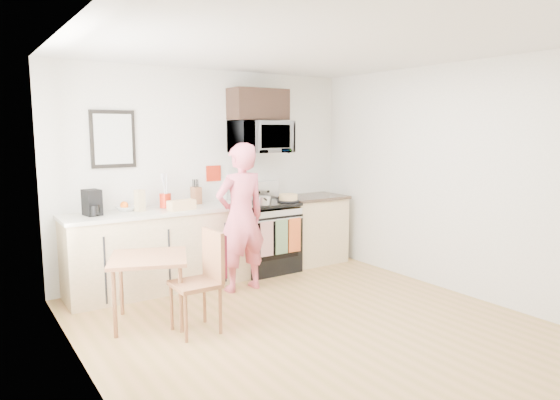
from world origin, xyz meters
TOP-DOWN VIEW (x-y plane):
  - floor at (0.00, 0.00)m, footprint 4.60×4.60m
  - back_wall at (0.00, 2.30)m, footprint 4.00×0.04m
  - left_wall at (-2.00, 0.00)m, footprint 0.04×4.60m
  - right_wall at (2.00, 0.00)m, footprint 0.04×4.60m
  - ceiling at (0.00, 0.00)m, footprint 4.00×4.60m
  - window at (-1.96, 0.80)m, footprint 0.06×1.40m
  - cabinet_left at (-0.80, 2.00)m, footprint 2.10×0.60m
  - countertop_left at (-0.80, 2.00)m, footprint 2.14×0.64m
  - cabinet_right at (1.43, 2.00)m, footprint 0.84×0.60m
  - countertop_right at (1.43, 2.00)m, footprint 0.88×0.64m
  - range at (0.63, 1.98)m, footprint 0.76×0.70m
  - microwave at (0.63, 2.08)m, footprint 0.76×0.51m
  - upper_cabinet at (0.63, 2.12)m, footprint 0.76×0.35m
  - wall_art at (-1.20, 2.28)m, footprint 0.50×0.04m
  - wall_trivet at (0.05, 2.28)m, footprint 0.20×0.02m
  - person at (-0.02, 1.45)m, footprint 0.63×0.42m
  - dining_table at (-1.25, 1.05)m, footprint 0.80×0.80m
  - chair at (-0.84, 0.61)m, footprint 0.44×0.40m
  - knife_block at (-0.23, 2.20)m, footprint 0.10×0.14m
  - utensil_crock at (-0.67, 2.12)m, footprint 0.14×0.14m
  - fruit_bowl at (-1.13, 2.13)m, footprint 0.29×0.29m
  - milk_carton at (-1.00, 2.02)m, footprint 0.11×0.11m
  - coffee_maker at (-1.52, 2.03)m, footprint 0.19×0.25m
  - bread_bag at (-0.57, 1.85)m, footprint 0.32×0.18m
  - cake at (0.89, 1.82)m, footprint 0.29×0.29m
  - kettle at (0.43, 2.09)m, footprint 0.20×0.20m
  - pot at (0.47, 1.77)m, footprint 0.20×0.33m

SIDE VIEW (x-z plane):
  - floor at x=0.00m, z-range 0.00..0.00m
  - range at x=0.63m, z-range -0.14..1.02m
  - cabinet_left at x=-0.80m, z-range 0.00..0.90m
  - cabinet_right at x=1.43m, z-range 0.00..0.90m
  - dining_table at x=-1.25m, z-range 0.25..0.92m
  - chair at x=-0.84m, z-range 0.14..1.07m
  - person at x=-0.02m, z-range 0.00..1.71m
  - countertop_left at x=-0.80m, z-range 0.90..0.94m
  - countertop_right at x=1.43m, z-range 0.90..0.94m
  - cake at x=0.89m, z-range 0.92..1.02m
  - pot at x=0.47m, z-range 0.93..1.03m
  - fruit_bowl at x=-1.13m, z-range 0.93..1.04m
  - bread_bag at x=-0.57m, z-range 0.94..1.05m
  - kettle at x=0.43m, z-range 0.91..1.16m
  - knife_block at x=-0.23m, z-range 0.94..1.15m
  - milk_carton at x=-1.00m, z-range 0.94..1.18m
  - coffee_maker at x=-1.52m, z-range 0.93..1.21m
  - utensil_crock at x=-0.67m, z-range 0.90..1.31m
  - back_wall at x=0.00m, z-range 0.00..2.60m
  - left_wall at x=-2.00m, z-range 0.00..2.60m
  - right_wall at x=2.00m, z-range 0.00..2.60m
  - wall_trivet at x=0.05m, z-range 1.20..1.40m
  - window at x=-1.96m, z-range 0.80..2.30m
  - wall_art at x=-1.20m, z-range 1.43..2.08m
  - microwave at x=0.63m, z-range 1.55..1.97m
  - upper_cabinet at x=0.63m, z-range 1.98..2.38m
  - ceiling at x=0.00m, z-range 2.58..2.62m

